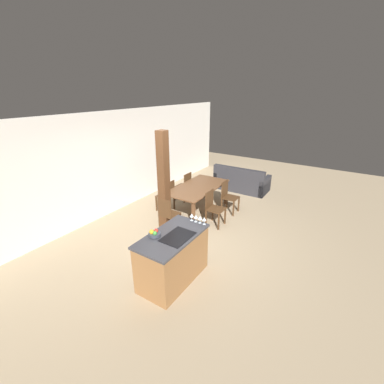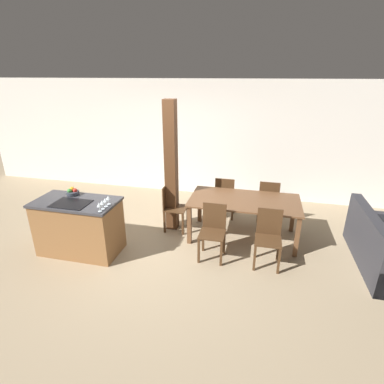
{
  "view_description": "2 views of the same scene",
  "coord_description": "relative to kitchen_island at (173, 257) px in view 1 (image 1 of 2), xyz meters",
  "views": [
    {
      "loc": [
        -4.1,
        -2.82,
        3.21
      ],
      "look_at": [
        0.6,
        0.2,
        0.95
      ],
      "focal_mm": 24.0,
      "sensor_mm": 36.0,
      "label": 1
    },
    {
      "loc": [
        1.68,
        -4.34,
        2.8
      ],
      "look_at": [
        0.6,
        0.2,
        0.95
      ],
      "focal_mm": 28.0,
      "sensor_mm": 36.0,
      "label": 2
    }
  ],
  "objects": [
    {
      "name": "wall_back",
      "position": [
        1.14,
        3.09,
        0.89
      ],
      "size": [
        11.2,
        0.08,
        2.7
      ],
      "color": "silver",
      "rests_on": "ground_plane"
    },
    {
      "name": "couch",
      "position": [
        4.8,
        0.71,
        -0.19
      ],
      "size": [
        0.86,
        1.75,
        0.84
      ],
      "rotation": [
        0.0,
        0.0,
        1.58
      ],
      "color": "#2D2D33",
      "rests_on": "ground_plane"
    },
    {
      "name": "ground_plane",
      "position": [
        1.14,
        0.52,
        -0.46
      ],
      "size": [
        16.0,
        16.0,
        0.0
      ],
      "primitive_type": "plane",
      "color": "#9E896B"
    },
    {
      "name": "dining_chair_near_right",
      "position": [
        3.03,
        0.36,
        0.01
      ],
      "size": [
        0.4,
        0.4,
        0.89
      ],
      "color": "#472D19",
      "rests_on": "ground_plane"
    },
    {
      "name": "wine_glass_near",
      "position": [
        0.59,
        -0.28,
        0.57
      ],
      "size": [
        0.07,
        0.07,
        0.14
      ],
      "color": "silver",
      "rests_on": "kitchen_island"
    },
    {
      "name": "fruit_bowl",
      "position": [
        -0.19,
        0.23,
        0.51
      ],
      "size": [
        0.21,
        0.21,
        0.12
      ],
      "color": "#383D47",
      "rests_on": "kitchen_island"
    },
    {
      "name": "wine_glass_end",
      "position": [
        0.59,
        -0.01,
        0.57
      ],
      "size": [
        0.07,
        0.07,
        0.14
      ],
      "color": "silver",
      "rests_on": "kitchen_island"
    },
    {
      "name": "wine_glass_far",
      "position": [
        0.59,
        -0.1,
        0.57
      ],
      "size": [
        0.07,
        0.07,
        0.14
      ],
      "color": "silver",
      "rests_on": "kitchen_island"
    },
    {
      "name": "dining_chair_head_end",
      "position": [
        1.27,
        1.09,
        0.01
      ],
      "size": [
        0.4,
        0.4,
        0.89
      ],
      "rotation": [
        0.0,
        0.0,
        1.57
      ],
      "color": "#472D19",
      "rests_on": "ground_plane"
    },
    {
      "name": "dining_chair_near_left",
      "position": [
        2.17,
        0.36,
        0.01
      ],
      "size": [
        0.4,
        0.4,
        0.89
      ],
      "color": "#472D19",
      "rests_on": "ground_plane"
    },
    {
      "name": "dining_chair_far_left",
      "position": [
        2.17,
        1.82,
        0.01
      ],
      "size": [
        0.4,
        0.4,
        0.89
      ],
      "rotation": [
        0.0,
        0.0,
        3.14
      ],
      "color": "#472D19",
      "rests_on": "ground_plane"
    },
    {
      "name": "kitchen_island",
      "position": [
        0.0,
        0.0,
        0.0
      ],
      "size": [
        1.34,
        0.71,
        0.93
      ],
      "color": "olive",
      "rests_on": "ground_plane"
    },
    {
      "name": "dining_table",
      "position": [
        2.6,
        1.09,
        0.19
      ],
      "size": [
        1.92,
        1.0,
        0.74
      ],
      "color": "brown",
      "rests_on": "ground_plane"
    },
    {
      "name": "wine_glass_middle",
      "position": [
        0.59,
        -0.19,
        0.57
      ],
      "size": [
        0.07,
        0.07,
        0.14
      ],
      "color": "silver",
      "rests_on": "kitchen_island"
    },
    {
      "name": "dining_chair_far_right",
      "position": [
        3.03,
        1.82,
        0.01
      ],
      "size": [
        0.4,
        0.4,
        0.89
      ],
      "rotation": [
        0.0,
        0.0,
        3.14
      ],
      "color": "#472D19",
      "rests_on": "ground_plane"
    },
    {
      "name": "timber_post",
      "position": [
        1.25,
        1.16,
        0.74
      ],
      "size": [
        0.21,
        0.21,
        2.41
      ],
      "color": "#4C2D19",
      "rests_on": "ground_plane"
    }
  ]
}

